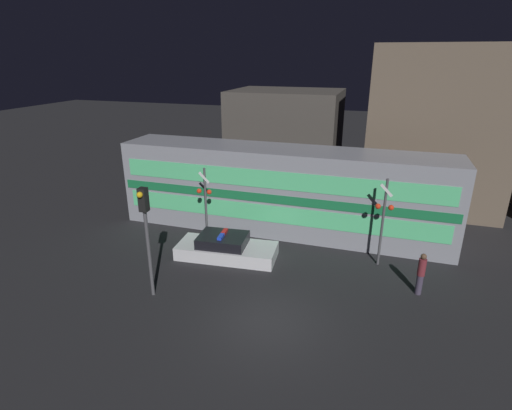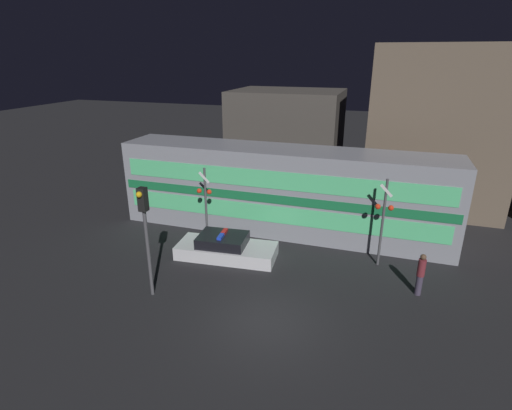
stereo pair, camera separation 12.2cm
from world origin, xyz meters
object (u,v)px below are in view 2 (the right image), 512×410
at_px(police_car, 226,248).
at_px(traffic_light_corner, 145,223).
at_px(train, 282,190).
at_px(crossing_signal_near, 383,217).
at_px(pedestrian, 420,274).

distance_m(police_car, traffic_light_corner, 4.97).
distance_m(train, police_car, 4.61).
xyz_separation_m(train, traffic_light_corner, (-3.29, -7.77, 0.85)).
height_order(crossing_signal_near, traffic_light_corner, traffic_light_corner).
bearing_deg(pedestrian, traffic_light_corner, -161.81).
bearing_deg(crossing_signal_near, pedestrian, -50.46).
height_order(train, traffic_light_corner, train).
relative_size(train, traffic_light_corner, 3.87).
bearing_deg(crossing_signal_near, traffic_light_corner, -148.09).
bearing_deg(police_car, pedestrian, -8.77).
bearing_deg(police_car, crossing_signal_near, 6.50).
bearing_deg(police_car, train, 61.41).
bearing_deg(train, police_car, -113.60).
bearing_deg(police_car, traffic_light_corner, -117.30).
xyz_separation_m(train, police_car, (-1.70, -3.88, -1.81)).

